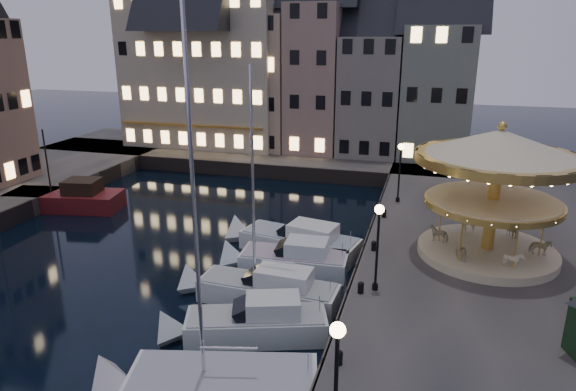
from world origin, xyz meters
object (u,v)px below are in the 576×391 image
(red_fishing_boat, at_px, (67,200))
(carousel, at_px, (497,170))
(motorboat_b, at_px, (247,325))
(streetlamp_a, at_px, (336,370))
(bollard_d, at_px, (384,213))
(bollard_b, at_px, (361,287))
(motorboat_e, at_px, (294,241))
(motorboat_d, at_px, (287,261))
(bollard_a, at_px, (339,357))
(streetlamp_c, at_px, (400,164))
(motorboat_c, at_px, (260,289))
(motorboat_a, at_px, (207,386))
(streetlamp_b, at_px, (378,235))
(bollard_c, at_px, (374,245))

(red_fishing_boat, xyz_separation_m, carousel, (29.30, -3.51, 5.34))
(motorboat_b, bearing_deg, streetlamp_a, -52.06)
(streetlamp_a, bearing_deg, bollard_d, 91.72)
(bollard_b, distance_m, red_fishing_boat, 25.27)
(motorboat_e, bearing_deg, motorboat_d, -82.79)
(motorboat_b, height_order, motorboat_e, same)
(streetlamp_a, bearing_deg, bollard_a, 98.53)
(motorboat_d, height_order, motorboat_e, same)
(bollard_b, height_order, motorboat_e, motorboat_e)
(bollard_b, xyz_separation_m, bollard_d, (0.00, 10.50, 0.00))
(streetlamp_a, distance_m, streetlamp_c, 23.50)
(streetlamp_a, relative_size, motorboat_d, 0.60)
(bollard_a, xyz_separation_m, bollard_b, (0.00, 5.50, 0.00))
(motorboat_c, bearing_deg, bollard_b, -1.66)
(streetlamp_a, height_order, motorboat_c, motorboat_c)
(motorboat_a, distance_m, carousel, 17.52)
(motorboat_b, height_order, red_fishing_boat, red_fishing_boat)
(bollard_b, bearing_deg, carousel, 45.35)
(streetlamp_a, relative_size, streetlamp_b, 1.00)
(streetlamp_b, distance_m, motorboat_a, 9.73)
(bollard_c, xyz_separation_m, motorboat_c, (-4.92, -4.86, -0.93))
(streetlamp_a, height_order, motorboat_e, streetlamp_a)
(motorboat_a, height_order, motorboat_d, motorboat_a)
(bollard_b, distance_m, bollard_c, 5.00)
(bollard_d, relative_size, motorboat_b, 0.08)
(bollard_b, height_order, motorboat_d, motorboat_d)
(bollard_b, xyz_separation_m, motorboat_b, (-4.47, -2.99, -0.96))
(motorboat_d, distance_m, red_fishing_boat, 19.63)
(bollard_a, height_order, motorboat_e, motorboat_e)
(bollard_d, height_order, motorboat_c, motorboat_c)
(bollard_b, distance_m, motorboat_b, 5.47)
(motorboat_b, xyz_separation_m, motorboat_e, (-0.50, 9.55, 0.00))
(bollard_b, relative_size, motorboat_a, 0.04)
(bollard_b, xyz_separation_m, carousel, (5.89, 5.96, 4.45))
(motorboat_b, relative_size, red_fishing_boat, 0.81)
(bollard_c, distance_m, motorboat_e, 5.29)
(motorboat_d, distance_m, carousel, 12.02)
(motorboat_e, bearing_deg, motorboat_a, -88.02)
(streetlamp_c, distance_m, motorboat_c, 15.29)
(streetlamp_c, distance_m, motorboat_b, 18.05)
(motorboat_a, relative_size, red_fishing_boat, 1.50)
(red_fishing_boat, bearing_deg, carousel, -6.84)
(streetlamp_a, bearing_deg, streetlamp_b, 90.00)
(streetlamp_b, bearing_deg, motorboat_e, 132.61)
(motorboat_b, height_order, motorboat_d, same)
(motorboat_a, distance_m, motorboat_b, 4.02)
(streetlamp_a, height_order, red_fishing_boat, red_fishing_boat)
(streetlamp_c, relative_size, motorboat_e, 0.50)
(bollard_a, distance_m, red_fishing_boat, 27.80)
(motorboat_c, distance_m, red_fishing_boat, 20.71)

